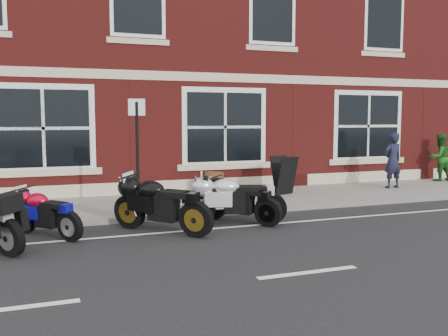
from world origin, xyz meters
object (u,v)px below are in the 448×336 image
(a_board_sign, at_px, (284,175))
(barrel_planter, at_px, (214,184))
(moto_sport_red, at_px, (46,212))
(moto_sport_silver, at_px, (233,198))
(pedestrian_right, at_px, (440,157))
(pedestrian_left, at_px, (393,160))
(moto_sport_black, at_px, (160,203))
(moto_naked_black, at_px, (239,199))
(parking_sign, at_px, (137,148))

(a_board_sign, height_order, barrel_planter, a_board_sign)
(moto_sport_red, xyz_separation_m, a_board_sign, (6.29, 2.50, 0.17))
(moto_sport_silver, relative_size, pedestrian_right, 1.33)
(pedestrian_right, distance_m, barrel_planter, 8.16)
(moto_sport_silver, height_order, a_board_sign, a_board_sign)
(pedestrian_left, height_order, barrel_planter, pedestrian_left)
(pedestrian_right, bearing_deg, pedestrian_left, 20.88)
(pedestrian_right, height_order, barrel_planter, pedestrian_right)
(pedestrian_right, bearing_deg, moto_sport_silver, 23.95)
(pedestrian_left, bearing_deg, moto_sport_black, 17.63)
(moto_sport_red, distance_m, a_board_sign, 6.77)
(moto_sport_silver, bearing_deg, a_board_sign, -26.04)
(moto_sport_silver, bearing_deg, moto_naked_black, -48.61)
(pedestrian_right, distance_m, a_board_sign, 6.33)
(moto_sport_red, bearing_deg, pedestrian_left, -24.52)
(moto_naked_black, bearing_deg, moto_sport_red, 143.01)
(moto_sport_red, bearing_deg, moto_sport_black, -48.73)
(moto_sport_silver, height_order, pedestrian_right, pedestrian_right)
(moto_sport_black, bearing_deg, moto_sport_red, 128.73)
(pedestrian_left, bearing_deg, barrel_planter, -8.40)
(moto_sport_silver, xyz_separation_m, a_board_sign, (2.55, 2.64, 0.09))
(moto_naked_black, xyz_separation_m, pedestrian_left, (6.03, 2.52, 0.45))
(parking_sign, bearing_deg, barrel_planter, 49.78)
(moto_sport_red, height_order, moto_sport_black, moto_sport_black)
(moto_sport_black, bearing_deg, moto_naked_black, -30.96)
(pedestrian_right, xyz_separation_m, barrel_planter, (-8.14, -0.29, -0.48))
(moto_sport_black, bearing_deg, parking_sign, 57.79)
(barrel_planter, bearing_deg, parking_sign, -139.51)
(moto_sport_red, xyz_separation_m, parking_sign, (1.92, 0.90, 1.10))
(pedestrian_left, relative_size, a_board_sign, 1.57)
(pedestrian_right, bearing_deg, barrel_planter, 4.53)
(moto_naked_black, distance_m, pedestrian_left, 6.55)
(a_board_sign, relative_size, barrel_planter, 1.71)
(barrel_planter, xyz_separation_m, parking_sign, (-2.49, -2.13, 1.15))
(pedestrian_right, bearing_deg, parking_sign, 15.31)
(moto_naked_black, relative_size, parking_sign, 0.66)
(moto_sport_black, distance_m, barrel_planter, 4.12)
(moto_sport_black, bearing_deg, pedestrian_left, -20.96)
(moto_naked_black, bearing_deg, pedestrian_right, -14.49)
(moto_sport_black, bearing_deg, barrel_planter, 15.20)
(moto_sport_silver, bearing_deg, pedestrian_left, -49.31)
(moto_sport_red, distance_m, moto_naked_black, 3.90)
(moto_sport_black, bearing_deg, pedestrian_right, -21.36)
(moto_sport_silver, relative_size, pedestrian_left, 1.26)
(moto_sport_red, height_order, parking_sign, parking_sign)
(parking_sign, bearing_deg, pedestrian_left, 20.20)
(a_board_sign, xyz_separation_m, parking_sign, (-4.37, -1.60, 0.93))
(barrel_planter, bearing_deg, pedestrian_right, 2.03)
(pedestrian_left, distance_m, pedestrian_right, 2.78)
(pedestrian_left, xyz_separation_m, barrel_planter, (-5.51, 0.59, -0.53))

